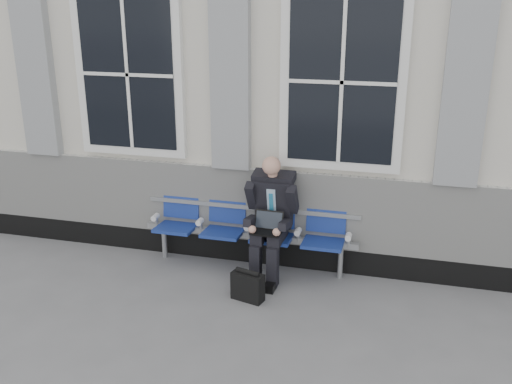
# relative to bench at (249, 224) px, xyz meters

# --- Properties ---
(ground) EXTENTS (70.00, 70.00, 0.00)m
(ground) POSITION_rel_bench_xyz_m (0.65, -1.32, -0.55)
(ground) COLOR slate
(ground) RESTS_ON ground
(station_building) EXTENTS (14.40, 4.40, 4.49)m
(station_building) POSITION_rel_bench_xyz_m (0.64, 2.15, 1.67)
(station_building) COLOR beige
(station_building) RESTS_ON ground
(bench) EXTENTS (2.60, 0.47, 0.91)m
(bench) POSITION_rel_bench_xyz_m (0.00, 0.00, 0.00)
(bench) COLOR #9EA0A3
(bench) RESTS_ON ground
(businessman) EXTENTS (0.59, 0.79, 1.44)m
(businessman) POSITION_rel_bench_xyz_m (0.30, -0.14, 0.23)
(businessman) COLOR black
(businessman) RESTS_ON ground
(briefcase) EXTENTS (0.38, 0.23, 0.36)m
(briefcase) POSITION_rel_bench_xyz_m (0.20, -0.79, -0.39)
(briefcase) COLOR black
(briefcase) RESTS_ON ground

